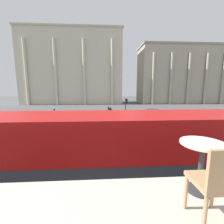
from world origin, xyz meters
TOP-DOWN VIEW (x-y plane):
  - double_decker_bus at (1.12, 3.60)m, footprint 11.40×2.65m
  - cafe_dining_table at (1.44, -0.35)m, footprint 0.60×0.60m
  - cafe_chair_0 at (1.23, -0.89)m, footprint 0.40×0.40m
  - plaza_building_left at (-10.31, 52.63)m, footprint 34.05×11.81m
  - plaza_building_right at (28.27, 52.02)m, footprint 30.32×11.59m
  - traffic_light_near at (0.61, 11.18)m, footprint 0.42×0.24m
  - traffic_light_mid at (3.33, 18.85)m, footprint 0.42×0.24m
  - car_silver at (9.62, 25.37)m, footprint 4.20×1.93m
  - car_black at (-3.10, 20.04)m, footprint 4.20×1.93m
  - pedestrian_blue at (-8.83, 25.20)m, footprint 0.32×0.32m
  - pedestrian_black at (1.36, 19.68)m, footprint 0.32×0.32m
  - pedestrian_white at (-6.52, 19.44)m, footprint 0.32×0.32m
  - pedestrian_yellow at (-8.27, 17.83)m, footprint 0.32×0.32m

SIDE VIEW (x-z plane):
  - car_silver at x=9.62m, z-range 0.02..1.37m
  - car_black at x=-3.10m, z-range 0.02..1.37m
  - pedestrian_yellow at x=-8.27m, z-range 0.12..1.77m
  - pedestrian_white at x=-6.52m, z-range 0.13..1.81m
  - pedestrian_black at x=1.36m, z-range 0.14..1.88m
  - pedestrian_blue at x=-8.83m, z-range 0.15..1.96m
  - double_decker_bus at x=1.12m, z-range 0.23..4.44m
  - traffic_light_near at x=0.61m, z-range 0.56..4.15m
  - traffic_light_mid at x=3.33m, z-range 0.59..4.47m
  - cafe_chair_0 at x=1.23m, z-range 3.84..4.75m
  - cafe_dining_table at x=1.44m, z-range 3.95..4.68m
  - plaza_building_right at x=28.27m, z-range 0.00..19.93m
  - plaza_building_left at x=-10.31m, z-range 0.00..24.48m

